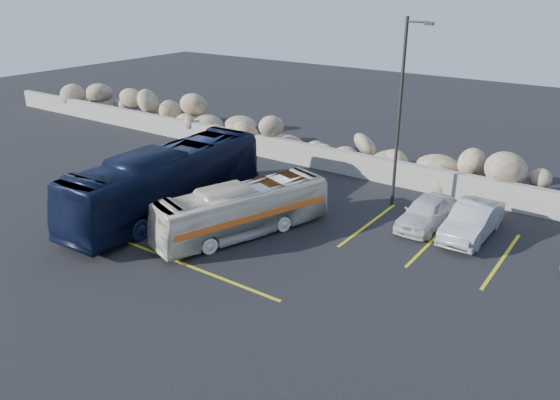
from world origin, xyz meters
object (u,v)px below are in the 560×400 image
Objects in this scene: lamppost at (401,110)px; vintage_bus at (243,210)px; car_b at (472,221)px; car_a at (426,212)px; tour_coach at (167,181)px.

lamppost is 7.84m from vintage_bus.
lamppost is 5.40m from car_b.
vintage_bus is at bearing -145.44° from car_b.
car_a is 0.89× the size of car_b.
vintage_bus is (-3.60, -6.14, -3.28)m from lamppost.
lamppost reaches higher than tour_coach.
lamppost is at bearing 78.91° from vintage_bus.
car_a is at bearing 24.79° from tour_coach.
car_a is at bearing 59.99° from vintage_bus.
car_a is at bearing -34.18° from lamppost.
tour_coach is 2.82× the size of car_a.
vintage_bus is 8.89m from car_b.
lamppost reaches higher than car_a.
tour_coach reaches higher than vintage_bus.
lamppost is 0.79× the size of tour_coach.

